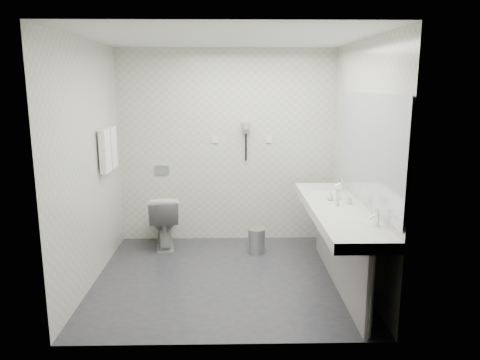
{
  "coord_description": "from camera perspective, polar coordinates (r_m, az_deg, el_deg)",
  "views": [
    {
      "loc": [
        0.05,
        -4.66,
        2.07
      ],
      "look_at": [
        0.15,
        0.15,
        1.05
      ],
      "focal_mm": 34.44,
      "sensor_mm": 36.0,
      "label": 1
    }
  ],
  "objects": [
    {
      "name": "dryer_cradle",
      "position": [
        5.96,
        0.74,
        6.47
      ],
      "size": [
        0.1,
        0.04,
        0.14
      ],
      "primitive_type": "cube",
      "color": "gray",
      "rests_on": "wall_back"
    },
    {
      "name": "wall_front",
      "position": [
        3.46,
        -1.99,
        -1.73
      ],
      "size": [
        2.8,
        0.0,
        2.8
      ],
      "primitive_type": "plane",
      "rotation": [
        -1.57,
        0.0,
        0.0
      ],
      "color": "beige",
      "rests_on": "floor"
    },
    {
      "name": "vanity_post_near",
      "position": [
        3.98,
        15.88,
        -13.71
      ],
      "size": [
        0.06,
        0.06,
        0.75
      ],
      "primitive_type": "cylinder",
      "color": "silver",
      "rests_on": "floor"
    },
    {
      "name": "switch_plate_b",
      "position": [
        6.01,
        3.6,
        5.06
      ],
      "size": [
        0.09,
        0.02,
        0.09
      ],
      "primitive_type": "cube",
      "color": "silver",
      "rests_on": "wall_back"
    },
    {
      "name": "soap_bottle_c",
      "position": [
        4.76,
        11.96,
        -2.45
      ],
      "size": [
        0.05,
        0.05,
        0.11
      ],
      "primitive_type": "imported",
      "rotation": [
        0.0,
        0.0,
        -0.13
      ],
      "color": "beige",
      "rests_on": "vanity_counter"
    },
    {
      "name": "towel_near",
      "position": [
        5.31,
        -16.38,
        3.47
      ],
      "size": [
        0.07,
        0.24,
        0.48
      ],
      "primitive_type": "cube",
      "color": "white",
      "rests_on": "towel_rail"
    },
    {
      "name": "bin_lid",
      "position": [
        5.7,
        2.08,
        -6.15
      ],
      "size": [
        0.21,
        0.21,
        0.02
      ],
      "primitive_type": "cylinder",
      "color": "#B2B5BA",
      "rests_on": "pedal_bin"
    },
    {
      "name": "wall_right",
      "position": [
        4.92,
        14.75,
        1.98
      ],
      "size": [
        0.0,
        2.6,
        2.6
      ],
      "primitive_type": "plane",
      "rotation": [
        1.57,
        0.0,
        -1.57
      ],
      "color": "beige",
      "rests_on": "floor"
    },
    {
      "name": "floor",
      "position": [
        5.1,
        -1.69,
        -11.98
      ],
      "size": [
        2.8,
        2.8,
        0.0
      ],
      "primitive_type": "plane",
      "color": "#2B2B31",
      "rests_on": "ground"
    },
    {
      "name": "toilet",
      "position": [
        5.99,
        -9.45,
        -4.99
      ],
      "size": [
        0.48,
        0.72,
        0.68
      ],
      "primitive_type": "imported",
      "rotation": [
        0.0,
        0.0,
        3.3
      ],
      "color": "silver",
      "rests_on": "floor"
    },
    {
      "name": "basin_near",
      "position": [
        4.15,
        13.95,
        -5.71
      ],
      "size": [
        0.4,
        0.31,
        0.05
      ],
      "primitive_type": "ellipsoid",
      "color": "silver",
      "rests_on": "vanity_counter"
    },
    {
      "name": "glass_left",
      "position": [
        5.02,
        12.12,
        -1.78
      ],
      "size": [
        0.06,
        0.06,
        0.1
      ],
      "primitive_type": "cylinder",
      "rotation": [
        0.0,
        0.0,
        0.15
      ],
      "color": "silver",
      "rests_on": "vanity_counter"
    },
    {
      "name": "faucet_near",
      "position": [
        4.18,
        16.61,
        -4.45
      ],
      "size": [
        0.04,
        0.04,
        0.15
      ],
      "primitive_type": "cylinder",
      "color": "silver",
      "rests_on": "vanity_counter"
    },
    {
      "name": "towel_far",
      "position": [
        5.58,
        -15.64,
        3.9
      ],
      "size": [
        0.07,
        0.24,
        0.48
      ],
      "primitive_type": "cube",
      "color": "white",
      "rests_on": "towel_rail"
    },
    {
      "name": "vanity_panel",
      "position": [
        4.9,
        12.0,
        -8.55
      ],
      "size": [
        0.03,
        2.15,
        0.75
      ],
      "primitive_type": "cube",
      "color": "gray",
      "rests_on": "floor"
    },
    {
      "name": "ceiling",
      "position": [
        4.68,
        -1.88,
        17.23
      ],
      "size": [
        2.8,
        2.8,
        0.0
      ],
      "primitive_type": "plane",
      "rotation": [
        3.14,
        0.0,
        0.0
      ],
      "color": "silver",
      "rests_on": "wall_back"
    },
    {
      "name": "dryer_cord",
      "position": [
        5.98,
        0.74,
        4.07
      ],
      "size": [
        0.02,
        0.02,
        0.35
      ],
      "primitive_type": "cylinder",
      "color": "black",
      "rests_on": "dryer_cradle"
    },
    {
      "name": "vanity_post_far",
      "position": [
        5.87,
        10.01,
        -5.02
      ],
      "size": [
        0.06,
        0.06,
        0.75
      ],
      "primitive_type": "cylinder",
      "color": "silver",
      "rests_on": "floor"
    },
    {
      "name": "wall_left",
      "position": [
        4.95,
        -18.21,
        1.83
      ],
      "size": [
        0.0,
        2.6,
        2.6
      ],
      "primitive_type": "plane",
      "rotation": [
        1.57,
        0.0,
        1.57
      ],
      "color": "beige",
      "rests_on": "floor"
    },
    {
      "name": "soap_bottle_b",
      "position": [
        4.96,
        11.11,
        -1.98
      ],
      "size": [
        0.09,
        0.09,
        0.09
      ],
      "primitive_type": "imported",
      "rotation": [
        0.0,
        0.0,
        -0.46
      ],
      "color": "beige",
      "rests_on": "vanity_counter"
    },
    {
      "name": "faucet_far",
      "position": [
        5.39,
        12.47,
        -0.59
      ],
      "size": [
        0.04,
        0.04,
        0.15
      ],
      "primitive_type": "cylinder",
      "color": "silver",
      "rests_on": "vanity_counter"
    },
    {
      "name": "basin_far",
      "position": [
        5.37,
        10.4,
        -1.54
      ],
      "size": [
        0.4,
        0.31,
        0.05
      ],
      "primitive_type": "ellipsoid",
      "color": "silver",
      "rests_on": "vanity_counter"
    },
    {
      "name": "flush_plate",
      "position": [
        6.12,
        -9.63,
        1.24
      ],
      "size": [
        0.18,
        0.02,
        0.12
      ],
      "primitive_type": "cube",
      "color": "#B2B5BA",
      "rests_on": "wall_back"
    },
    {
      "name": "dryer_barrel",
      "position": [
        5.89,
        0.77,
        6.7
      ],
      "size": [
        0.08,
        0.14,
        0.08
      ],
      "primitive_type": "cylinder",
      "rotation": [
        1.57,
        0.0,
        0.0
      ],
      "color": "gray",
      "rests_on": "dryer_cradle"
    },
    {
      "name": "wall_back",
      "position": [
        6.02,
        -1.66,
        4.12
      ],
      "size": [
        2.8,
        0.0,
        2.8
      ],
      "primitive_type": "plane",
      "rotation": [
        1.57,
        0.0,
        0.0
      ],
      "color": "beige",
      "rests_on": "floor"
    },
    {
      "name": "soap_bottle_a",
      "position": [
        4.84,
        13.33,
        -2.34
      ],
      "size": [
        0.06,
        0.06,
        0.1
      ],
      "primitive_type": "imported",
      "rotation": [
        0.0,
        0.0,
        0.49
      ],
      "color": "beige",
      "rests_on": "vanity_counter"
    },
    {
      "name": "vanity_counter",
      "position": [
        4.76,
        11.93,
        -3.77
      ],
      "size": [
        0.55,
        2.2,
        0.1
      ],
      "primitive_type": "cube",
      "color": "silver",
      "rests_on": "floor"
    },
    {
      "name": "mirror",
      "position": [
        4.7,
        15.36,
        3.96
      ],
      "size": [
        0.02,
        2.2,
        1.05
      ],
      "primitive_type": "cube",
      "color": "#B2BCC6",
      "rests_on": "wall_right"
    },
    {
      "name": "pedal_bin",
      "position": [
        5.75,
        2.07,
        -7.61
      ],
      "size": [
        0.23,
        0.23,
        0.29
      ],
      "primitive_type": "cylinder",
      "rotation": [
        0.0,
        0.0,
        -0.1
      ],
      "color": "#B2B5BA",
      "rests_on": "floor"
    },
    {
      "name": "towel_rail",
      "position": [
        5.42,
        -16.24,
        5.99
      ],
      "size": [
        0.02,
        0.62,
        0.02
      ],
      "primitive_type": "cylinder",
      "rotation": [
        1.57,
        0.0,
        0.0
      ],
      "color": "silver",
      "rests_on": "wall_left"
    },
    {
      "name": "switch_plate_a",
      "position": [
        6.0,
        -3.1,
        5.05
      ],
      "size": [
        0.09,
        0.02,
        0.09
      ],
      "primitive_type": "cube",
      "color": "silver",
      "rests_on": "wall_back"
    }
  ]
}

